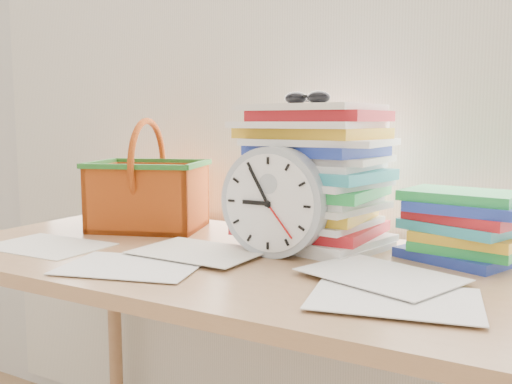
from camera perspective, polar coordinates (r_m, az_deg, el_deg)
The scene contains 8 objects.
curtain at distance 1.60m, azimuth 5.03°, elevation 16.25°, with size 2.40×0.01×2.50m, color white.
desk at distance 1.30m, azimuth -2.38°, elevation -9.48°, with size 1.40×0.70×0.75m.
paper_stack at distance 1.34m, azimuth 5.91°, elevation 1.58°, with size 0.33×0.28×0.33m, color white, non-canonical shape.
clock at distance 1.24m, azimuth 1.81°, elevation -1.00°, with size 0.24×0.24×0.05m, color #A7B0B9.
sunglasses at distance 1.37m, azimuth 5.12°, elevation 9.37°, with size 0.14×0.12×0.03m, color black, non-canonical shape.
book_stack at distance 1.28m, azimuth 20.17°, elevation -3.25°, with size 0.25×0.20×0.15m, color white, non-canonical shape.
basket at distance 1.59m, azimuth -10.73°, elevation 1.66°, with size 0.30×0.23×0.30m, color #B94C12, non-canonical shape.
scattered_papers at distance 1.28m, azimuth -2.40°, elevation -6.00°, with size 1.26×0.42×0.02m, color white, non-canonical shape.
Camera 1 is at (0.66, 0.55, 1.05)m, focal length 40.00 mm.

